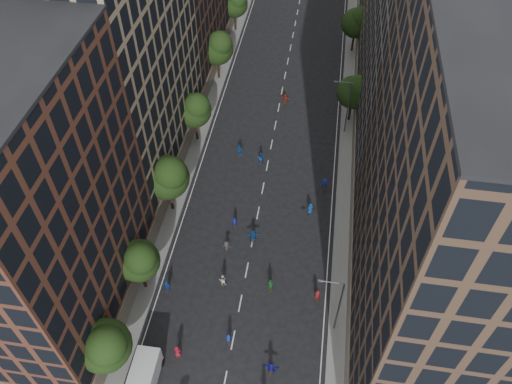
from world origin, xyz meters
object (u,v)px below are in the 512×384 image
skater_1 (229,339)px  streetlamp_near (337,304)px  streetlamp_far (347,105)px  cargo_van (144,377)px

skater_1 → streetlamp_near: bearing=-179.6°
streetlamp_far → skater_1: (-10.75, -36.34, -4.33)m
streetlamp_far → cargo_van: 45.79m
cargo_van → streetlamp_far: bearing=65.9°
streetlamp_near → streetlamp_far: size_ratio=1.00×
cargo_van → streetlamp_near: bearing=25.4°
streetlamp_far → cargo_van: bearing=-113.5°
streetlamp_near → streetlamp_far: 33.00m
streetlamp_near → streetlamp_far: bearing=90.0°
streetlamp_near → skater_1: size_ratio=5.43×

